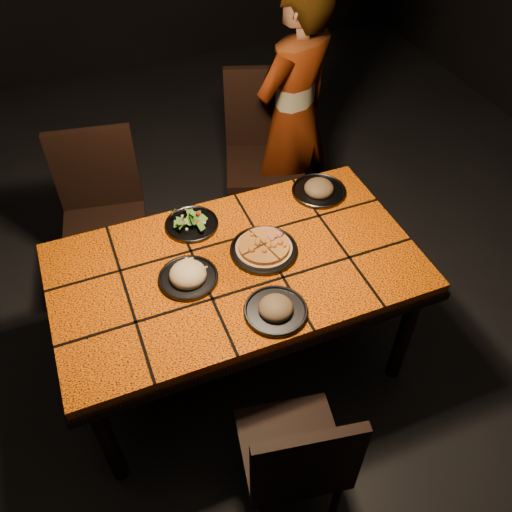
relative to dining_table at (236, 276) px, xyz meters
name	(u,v)px	position (x,y,z in m)	size (l,w,h in m)	color
room_shell	(230,113)	(0.00, 0.00, 0.83)	(6.04, 7.04, 3.08)	black
dining_table	(236,276)	(0.00, 0.00, 0.00)	(1.62, 0.92, 0.75)	#FB6407
chair_near	(297,459)	(-0.06, -0.80, -0.17)	(0.46, 0.46, 0.87)	black
chair_far_left	(102,207)	(-0.47, 0.84, -0.11)	(0.51, 0.51, 0.98)	black
chair_far_right	(264,144)	(0.56, 1.02, -0.08)	(0.59, 0.59, 1.03)	black
diner	(293,117)	(0.70, 0.93, 0.12)	(0.58, 0.38, 1.58)	brown
plate_pizza	(264,249)	(0.14, 0.03, 0.10)	(0.31, 0.31, 0.04)	#323237
plate_pasta	(188,276)	(-0.22, -0.01, 0.10)	(0.26, 0.26, 0.08)	#323237
plate_salad	(191,222)	(-0.11, 0.31, 0.10)	(0.25, 0.25, 0.07)	#323237
plate_mushroom_a	(276,309)	(0.06, -0.31, 0.10)	(0.26, 0.26, 0.09)	#323237
plate_mushroom_b	(319,189)	(0.56, 0.31, 0.10)	(0.27, 0.27, 0.09)	#323237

